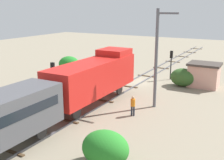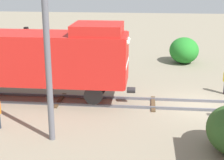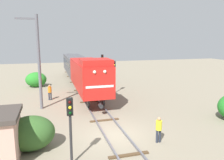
{
  "view_description": "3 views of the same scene",
  "coord_description": "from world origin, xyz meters",
  "px_view_note": "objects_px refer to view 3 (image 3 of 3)",
  "views": [
    {
      "loc": [
        -13.36,
        30.67,
        8.85
      ],
      "look_at": [
        -1.45,
        9.18,
        2.43
      ],
      "focal_mm": 45.0,
      "sensor_mm": 36.0,
      "label": 1
    },
    {
      "loc": [
        -19.21,
        3.32,
        7.4
      ],
      "look_at": [
        -0.91,
        5.21,
        1.73
      ],
      "focal_mm": 55.0,
      "sensor_mm": 36.0,
      "label": 2
    },
    {
      "loc": [
        -4.07,
        -13.54,
        6.49
      ],
      "look_at": [
        1.49,
        5.81,
        2.78
      ],
      "focal_mm": 35.0,
      "sensor_mm": 36.0,
      "label": 3
    }
  ],
  "objects_px": {
    "traffic_signal_near": "(70,119)",
    "worker_by_signal": "(50,91)",
    "traffic_signal_far": "(102,63)",
    "worker_near_track": "(159,128)",
    "locomotive": "(89,74)",
    "traffic_signal_mid": "(114,71)",
    "passenger_car_leading": "(75,64)",
    "catenary_mast": "(38,60)"
  },
  "relations": [
    {
      "from": "traffic_signal_near",
      "to": "traffic_signal_far",
      "type": "xyz_separation_m",
      "value": [
        6.8,
        21.22,
        0.46
      ]
    },
    {
      "from": "traffic_signal_far",
      "to": "worker_by_signal",
      "type": "height_order",
      "value": "traffic_signal_far"
    },
    {
      "from": "locomotive",
      "to": "passenger_car_leading",
      "type": "height_order",
      "value": "locomotive"
    },
    {
      "from": "traffic_signal_mid",
      "to": "worker_near_track",
      "type": "relative_size",
      "value": 2.34
    },
    {
      "from": "traffic_signal_far",
      "to": "catenary_mast",
      "type": "xyz_separation_m",
      "value": [
        -8.66,
        -10.83,
        1.63
      ]
    },
    {
      "from": "worker_near_track",
      "to": "catenary_mast",
      "type": "distance_m",
      "value": 12.54
    },
    {
      "from": "locomotive",
      "to": "catenary_mast",
      "type": "bearing_deg",
      "value": -156.77
    },
    {
      "from": "catenary_mast",
      "to": "traffic_signal_mid",
      "type": "bearing_deg",
      "value": 24.89
    },
    {
      "from": "passenger_car_leading",
      "to": "worker_near_track",
      "type": "bearing_deg",
      "value": -84.5
    },
    {
      "from": "worker_by_signal",
      "to": "traffic_signal_far",
      "type": "bearing_deg",
      "value": -163.9
    },
    {
      "from": "traffic_signal_far",
      "to": "catenary_mast",
      "type": "distance_m",
      "value": 13.96
    },
    {
      "from": "traffic_signal_near",
      "to": "worker_by_signal",
      "type": "xyz_separation_m",
      "value": [
        -1.0,
        13.34,
        -1.54
      ]
    },
    {
      "from": "traffic_signal_mid",
      "to": "catenary_mast",
      "type": "distance_m",
      "value": 9.5
    },
    {
      "from": "catenary_mast",
      "to": "passenger_car_leading",
      "type": "bearing_deg",
      "value": 71.94
    },
    {
      "from": "passenger_car_leading",
      "to": "locomotive",
      "type": "bearing_deg",
      "value": -90.0
    },
    {
      "from": "locomotive",
      "to": "traffic_signal_mid",
      "type": "xyz_separation_m",
      "value": [
        3.4,
        1.75,
        0.0
      ]
    },
    {
      "from": "traffic_signal_near",
      "to": "passenger_car_leading",
      "type": "bearing_deg",
      "value": 82.96
    },
    {
      "from": "traffic_signal_near",
      "to": "worker_by_signal",
      "type": "bearing_deg",
      "value": 94.29
    },
    {
      "from": "passenger_car_leading",
      "to": "worker_near_track",
      "type": "height_order",
      "value": "passenger_car_leading"
    },
    {
      "from": "traffic_signal_near",
      "to": "traffic_signal_mid",
      "type": "height_order",
      "value": "traffic_signal_mid"
    },
    {
      "from": "traffic_signal_far",
      "to": "worker_near_track",
      "type": "xyz_separation_m",
      "value": [
        -1.2,
        -20.24,
        -2.0
      ]
    },
    {
      "from": "locomotive",
      "to": "traffic_signal_mid",
      "type": "bearing_deg",
      "value": 27.28
    },
    {
      "from": "locomotive",
      "to": "passenger_car_leading",
      "type": "relative_size",
      "value": 0.83
    },
    {
      "from": "worker_near_track",
      "to": "passenger_car_leading",
      "type": "bearing_deg",
      "value": 118.42
    },
    {
      "from": "passenger_car_leading",
      "to": "traffic_signal_near",
      "type": "xyz_separation_m",
      "value": [
        -3.2,
        -25.9,
        0.01
      ]
    },
    {
      "from": "worker_by_signal",
      "to": "catenary_mast",
      "type": "distance_m",
      "value": 4.75
    },
    {
      "from": "locomotive",
      "to": "traffic_signal_far",
      "type": "relative_size",
      "value": 2.69
    },
    {
      "from": "locomotive",
      "to": "traffic_signal_far",
      "type": "xyz_separation_m",
      "value": [
        3.6,
        8.66,
        0.22
      ]
    },
    {
      "from": "locomotive",
      "to": "traffic_signal_mid",
      "type": "distance_m",
      "value": 3.83
    },
    {
      "from": "locomotive",
      "to": "traffic_signal_far",
      "type": "bearing_deg",
      "value": 67.43
    },
    {
      "from": "traffic_signal_far",
      "to": "worker_near_track",
      "type": "bearing_deg",
      "value": -93.39
    },
    {
      "from": "passenger_car_leading",
      "to": "catenary_mast",
      "type": "height_order",
      "value": "catenary_mast"
    },
    {
      "from": "traffic_signal_far",
      "to": "worker_near_track",
      "type": "relative_size",
      "value": 2.54
    },
    {
      "from": "traffic_signal_near",
      "to": "traffic_signal_mid",
      "type": "bearing_deg",
      "value": 65.25
    },
    {
      "from": "locomotive",
      "to": "worker_near_track",
      "type": "bearing_deg",
      "value": -78.29
    },
    {
      "from": "worker_near_track",
      "to": "catenary_mast",
      "type": "xyz_separation_m",
      "value": [
        -7.46,
        9.4,
        3.62
      ]
    },
    {
      "from": "worker_near_track",
      "to": "traffic_signal_far",
      "type": "bearing_deg",
      "value": 109.52
    },
    {
      "from": "passenger_car_leading",
      "to": "catenary_mast",
      "type": "relative_size",
      "value": 1.6
    },
    {
      "from": "worker_near_track",
      "to": "worker_by_signal",
      "type": "relative_size",
      "value": 1.0
    },
    {
      "from": "traffic_signal_far",
      "to": "traffic_signal_near",
      "type": "bearing_deg",
      "value": -107.77
    },
    {
      "from": "locomotive",
      "to": "catenary_mast",
      "type": "relative_size",
      "value": 1.33
    },
    {
      "from": "locomotive",
      "to": "worker_by_signal",
      "type": "relative_size",
      "value": 6.82
    }
  ]
}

